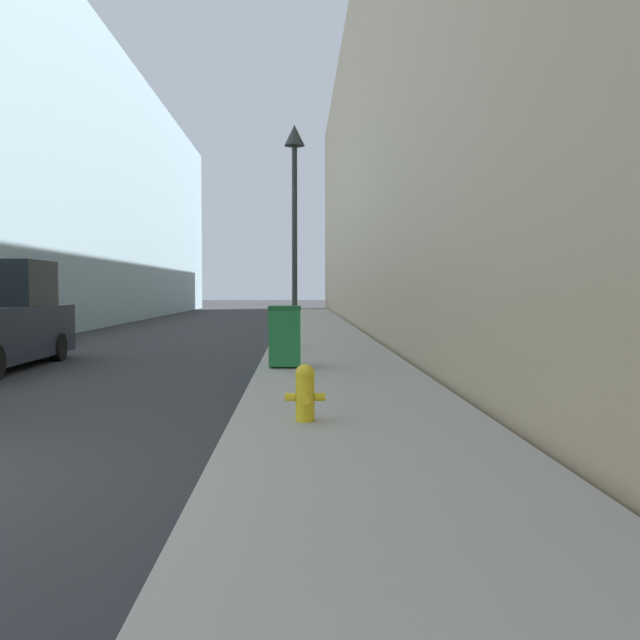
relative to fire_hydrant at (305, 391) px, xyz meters
The scene contains 5 objects.
sidewalk_right 15.60m from the fire_hydrant, 87.62° to the left, with size 2.99×60.00×0.15m.
building_right_stone 25.91m from the fire_hydrant, 70.73° to the left, with size 12.00×60.00×14.76m.
fire_hydrant is the anchor object (origin of this frame).
trash_bin 5.61m from the fire_hydrant, 93.39° to the left, with size 0.61×0.71×1.17m.
lamppost 10.74m from the fire_hydrant, 90.94° to the left, with size 0.52×0.52×5.60m.
Camera 1 is at (4.15, -5.52, 1.64)m, focal length 40.00 mm.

